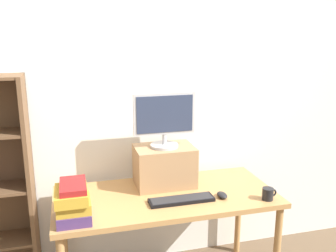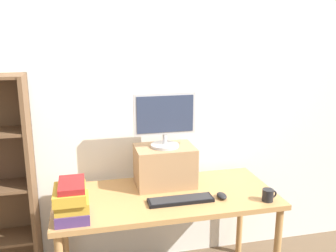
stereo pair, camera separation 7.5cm
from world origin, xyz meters
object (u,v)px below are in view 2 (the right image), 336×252
Objects in this scene: computer_mouse at (222,196)px; computer_monitor at (165,118)px; keyboard at (181,200)px; book_stack at (71,201)px; desk at (166,204)px; coffee_mug at (268,195)px; riser_box at (165,166)px.

computer_monitor is at bearing 135.60° from computer_mouse.
book_stack is (-0.71, -0.07, 0.10)m from keyboard.
computer_monitor reaches higher than book_stack.
desk is 0.40m from computer_mouse.
book_stack is at bearing -176.87° from computer_mouse.
coffee_mug is (0.65, -0.26, 0.12)m from desk.
computer_mouse is at bearing -2.40° from keyboard.
coffee_mug is at bearing -21.83° from desk.
coffee_mug is at bearing -20.95° from computer_mouse.
computer_mouse is (0.29, -0.01, 0.01)m from keyboard.
coffee_mug is (0.29, -0.11, 0.02)m from computer_mouse.
coffee_mug is at bearing -35.07° from riser_box.
riser_box is 1.59× the size of book_stack.
computer_monitor reaches higher than coffee_mug.
riser_box is 0.77m from book_stack.
riser_box is 0.34m from keyboard.
book_stack is at bearing -174.62° from keyboard.
keyboard is (0.07, -0.14, 0.09)m from desk.
coffee_mug is (0.62, -0.43, -0.11)m from riser_box.
computer_monitor is 0.86m from book_stack.
desk is at bearing 117.78° from keyboard.
keyboard is 0.72m from book_stack.
computer_mouse is 1.00m from book_stack.
keyboard is at bearing 177.60° from computer_mouse.
coffee_mug is at bearing -2.51° from book_stack.
book_stack is at bearing -150.57° from riser_box.
desk is at bearing 158.17° from coffee_mug.
riser_box is 4.13× the size of computer_mouse.
desk is at bearing -101.09° from riser_box.
computer_mouse is at bearing -44.40° from computer_monitor.
computer_monitor is 0.89m from coffee_mug.
desk is at bearing 17.87° from book_stack.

